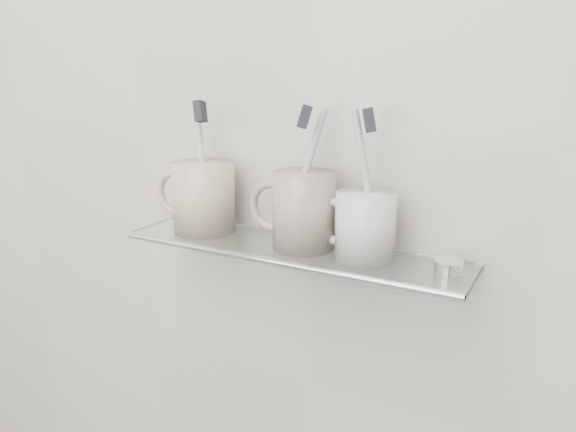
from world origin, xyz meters
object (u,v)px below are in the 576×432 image
Objects in this scene: mug_left at (204,197)px; shelf_glass at (292,249)px; mug_center at (304,211)px; mug_right at (365,226)px.

shelf_glass is at bearing 19.47° from mug_left.
shelf_glass is 0.16m from mug_left.
mug_center is 1.20× the size of mug_right.
shelf_glass is 5.61× the size of mug_right.
mug_left is 0.26m from mug_right.
mug_center is at bearing 17.40° from shelf_glass.
mug_center is at bearing -159.78° from mug_right.
mug_center is (0.17, 0.00, 0.00)m from mug_left.
shelf_glass is 4.67× the size of mug_center.
mug_right is at bearing 15.84° from mug_center.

